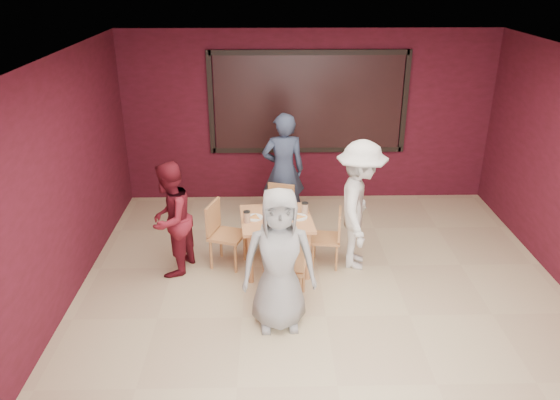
{
  "coord_description": "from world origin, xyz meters",
  "views": [
    {
      "loc": [
        -0.64,
        -5.17,
        3.71
      ],
      "look_at": [
        -0.5,
        1.14,
        0.96
      ],
      "focal_mm": 35.0,
      "sensor_mm": 36.0,
      "label": 1
    }
  ],
  "objects_px": {
    "chair_left": "(222,230)",
    "chair_back": "(279,209)",
    "dining_table": "(276,223)",
    "chair_right": "(331,235)",
    "chair_front": "(285,263)",
    "diner_left": "(170,219)",
    "diner_right": "(360,206)",
    "diner_front": "(279,260)",
    "diner_back": "(283,170)"
  },
  "relations": [
    {
      "from": "chair_front",
      "to": "diner_back",
      "type": "distance_m",
      "value": 2.18
    },
    {
      "from": "dining_table",
      "to": "chair_back",
      "type": "distance_m",
      "value": 0.84
    },
    {
      "from": "chair_right",
      "to": "diner_front",
      "type": "relative_size",
      "value": 0.48
    },
    {
      "from": "chair_right",
      "to": "diner_front",
      "type": "bearing_deg",
      "value": -118.76
    },
    {
      "from": "dining_table",
      "to": "diner_back",
      "type": "xyz_separation_m",
      "value": [
        0.12,
        1.29,
        0.25
      ]
    },
    {
      "from": "diner_left",
      "to": "chair_back",
      "type": "bearing_deg",
      "value": 139.5
    },
    {
      "from": "diner_front",
      "to": "dining_table",
      "type": "bearing_deg",
      "value": 87.75
    },
    {
      "from": "diner_back",
      "to": "diner_left",
      "type": "relative_size",
      "value": 1.17
    },
    {
      "from": "chair_right",
      "to": "chair_front",
      "type": "bearing_deg",
      "value": -125.31
    },
    {
      "from": "dining_table",
      "to": "chair_front",
      "type": "relative_size",
      "value": 1.0
    },
    {
      "from": "chair_right",
      "to": "diner_right",
      "type": "relative_size",
      "value": 0.46
    },
    {
      "from": "diner_front",
      "to": "diner_right",
      "type": "bearing_deg",
      "value": 48.04
    },
    {
      "from": "chair_left",
      "to": "diner_left",
      "type": "xyz_separation_m",
      "value": [
        -0.63,
        -0.18,
        0.25
      ]
    },
    {
      "from": "diner_back",
      "to": "diner_right",
      "type": "distance_m",
      "value": 1.57
    },
    {
      "from": "chair_left",
      "to": "diner_left",
      "type": "relative_size",
      "value": 0.59
    },
    {
      "from": "dining_table",
      "to": "diner_front",
      "type": "bearing_deg",
      "value": -89.53
    },
    {
      "from": "chair_front",
      "to": "diner_right",
      "type": "distance_m",
      "value": 1.37
    },
    {
      "from": "chair_left",
      "to": "chair_back",
      "type": "bearing_deg",
      "value": 43.74
    },
    {
      "from": "dining_table",
      "to": "chair_back",
      "type": "xyz_separation_m",
      "value": [
        0.05,
        0.82,
        -0.17
      ]
    },
    {
      "from": "chair_left",
      "to": "diner_right",
      "type": "distance_m",
      "value": 1.82
    },
    {
      "from": "diner_front",
      "to": "diner_right",
      "type": "height_order",
      "value": "diner_right"
    },
    {
      "from": "dining_table",
      "to": "chair_right",
      "type": "distance_m",
      "value": 0.74
    },
    {
      "from": "chair_back",
      "to": "diner_back",
      "type": "height_order",
      "value": "diner_back"
    },
    {
      "from": "chair_back",
      "to": "dining_table",
      "type": "bearing_deg",
      "value": -93.77
    },
    {
      "from": "dining_table",
      "to": "diner_right",
      "type": "xyz_separation_m",
      "value": [
        1.07,
        0.04,
        0.23
      ]
    },
    {
      "from": "diner_front",
      "to": "diner_right",
      "type": "relative_size",
      "value": 0.95
    },
    {
      "from": "chair_front",
      "to": "diner_back",
      "type": "height_order",
      "value": "diner_back"
    },
    {
      "from": "chair_right",
      "to": "diner_left",
      "type": "bearing_deg",
      "value": -176.73
    },
    {
      "from": "chair_back",
      "to": "diner_left",
      "type": "relative_size",
      "value": 0.54
    },
    {
      "from": "chair_back",
      "to": "diner_right",
      "type": "relative_size",
      "value": 0.47
    },
    {
      "from": "chair_back",
      "to": "diner_back",
      "type": "xyz_separation_m",
      "value": [
        0.07,
        0.47,
        0.42
      ]
    },
    {
      "from": "chair_left",
      "to": "diner_back",
      "type": "relative_size",
      "value": 0.5
    },
    {
      "from": "diner_front",
      "to": "diner_back",
      "type": "bearing_deg",
      "value": 84.73
    },
    {
      "from": "chair_back",
      "to": "diner_right",
      "type": "bearing_deg",
      "value": -37.58
    },
    {
      "from": "chair_back",
      "to": "chair_front",
      "type": "bearing_deg",
      "value": -88.94
    },
    {
      "from": "chair_right",
      "to": "diner_right",
      "type": "height_order",
      "value": "diner_right"
    },
    {
      "from": "dining_table",
      "to": "chair_right",
      "type": "xyz_separation_m",
      "value": [
        0.72,
        0.03,
        -0.19
      ]
    },
    {
      "from": "dining_table",
      "to": "chair_right",
      "type": "relative_size",
      "value": 1.24
    },
    {
      "from": "chair_front",
      "to": "diner_back",
      "type": "relative_size",
      "value": 0.56
    },
    {
      "from": "chair_front",
      "to": "diner_front",
      "type": "height_order",
      "value": "diner_front"
    },
    {
      "from": "diner_left",
      "to": "diner_right",
      "type": "xyz_separation_m",
      "value": [
        2.41,
        0.13,
        0.11
      ]
    },
    {
      "from": "diner_front",
      "to": "diner_back",
      "type": "distance_m",
      "value": 2.55
    },
    {
      "from": "dining_table",
      "to": "diner_front",
      "type": "relative_size",
      "value": 0.6
    },
    {
      "from": "chair_front",
      "to": "diner_left",
      "type": "relative_size",
      "value": 0.65
    },
    {
      "from": "dining_table",
      "to": "chair_back",
      "type": "relative_size",
      "value": 1.21
    },
    {
      "from": "chair_front",
      "to": "diner_right",
      "type": "height_order",
      "value": "diner_right"
    },
    {
      "from": "chair_left",
      "to": "chair_right",
      "type": "height_order",
      "value": "chair_left"
    },
    {
      "from": "dining_table",
      "to": "diner_right",
      "type": "relative_size",
      "value": 0.57
    },
    {
      "from": "chair_left",
      "to": "diner_right",
      "type": "xyz_separation_m",
      "value": [
        1.78,
        -0.05,
        0.36
      ]
    },
    {
      "from": "chair_front",
      "to": "diner_left",
      "type": "xyz_separation_m",
      "value": [
        -1.43,
        0.77,
        0.2
      ]
    }
  ]
}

